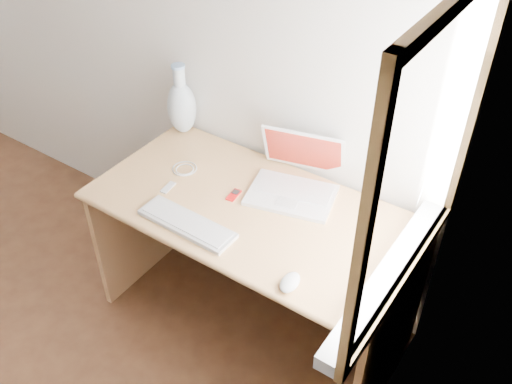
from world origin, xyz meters
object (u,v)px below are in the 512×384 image
Objects in this scene: desk at (264,233)px; laptop at (298,181)px; external_keyboard at (187,223)px; vase at (182,106)px.

desk is 3.35× the size of laptop.
laptop is 0.97× the size of external_keyboard.
laptop is 1.15× the size of vase.
laptop is 0.74m from vase.
vase is at bearing 161.26° from desk.
external_keyboard is (-0.16, -0.33, 0.23)m from desk.
vase is at bearing 131.87° from external_keyboard.
vase reaches higher than desk.
vase reaches higher than laptop.
laptop is at bearing 61.24° from external_keyboard.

